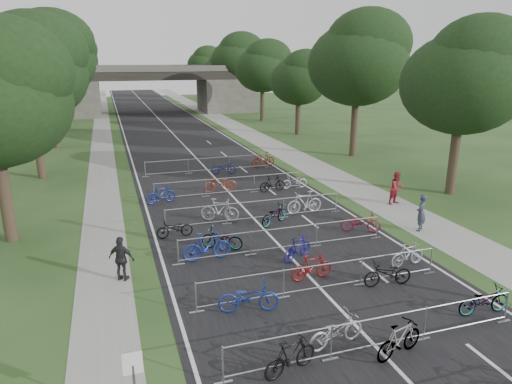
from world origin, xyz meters
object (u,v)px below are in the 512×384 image
Objects in this scene: overpass_bridge at (152,90)px; pedestrian_b at (397,188)px; pedestrian_a at (421,213)px; pedestrian_c at (121,259)px; park_sign at (133,374)px.

pedestrian_b is (8.53, -49.83, -2.59)m from overpass_bridge.
overpass_bridge is 16.94× the size of pedestrian_a.
overpass_bridge is 50.62m from pedestrian_b.
pedestrian_b reaches higher than pedestrian_c.
park_sign is 0.97× the size of pedestrian_b.
pedestrian_b is at bearing -150.06° from pedestrian_a.
pedestrian_a is 4.23m from pedestrian_b.
park_sign is (-6.80, -62.00, -2.27)m from overpass_bridge.
overpass_bridge reaches higher than pedestrian_c.
park_sign is at bearing -155.94° from pedestrian_b.
pedestrian_c is at bearing -176.83° from pedestrian_b.
pedestrian_b is (15.33, 12.17, -0.33)m from park_sign.
park_sign is 1.05× the size of pedestrian_c.
pedestrian_c is (-6.80, -54.68, -2.67)m from overpass_bridge.
pedestrian_a reaches higher than park_sign.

